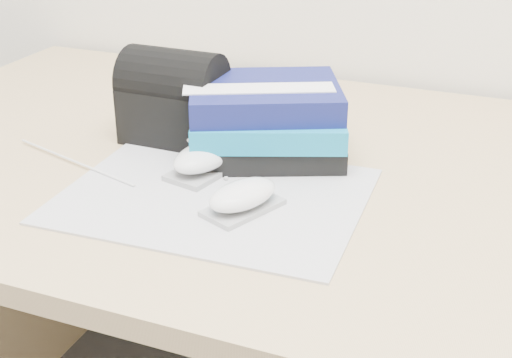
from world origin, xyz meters
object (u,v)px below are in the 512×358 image
at_px(book_stack, 266,121).
at_px(pouch, 174,97).
at_px(desk, 360,291).
at_px(mouse_rear, 205,158).
at_px(mouse_front, 243,197).

relative_size(book_stack, pouch, 1.81).
relative_size(desk, mouse_rear, 13.03).
xyz_separation_m(mouse_rear, pouch, (-0.10, 0.10, 0.05)).
height_order(mouse_front, pouch, pouch).
distance_m(mouse_front, pouch, 0.26).
bearing_deg(desk, pouch, -171.09).
xyz_separation_m(desk, mouse_front, (-0.11, -0.23, 0.26)).
bearing_deg(pouch, mouse_front, -43.81).
bearing_deg(book_stack, mouse_front, -77.89).
xyz_separation_m(desk, mouse_rear, (-0.20, -0.14, 0.26)).
bearing_deg(desk, mouse_rear, -144.14).
relative_size(mouse_rear, pouch, 0.83).
bearing_deg(pouch, book_stack, -0.44).
relative_size(mouse_front, pouch, 0.77).
bearing_deg(mouse_front, desk, 64.96).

